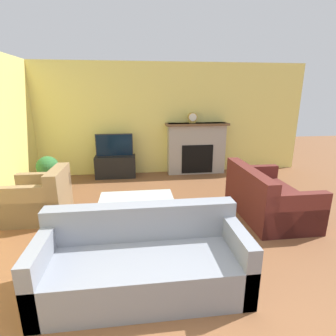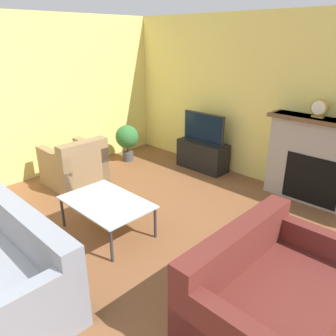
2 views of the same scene
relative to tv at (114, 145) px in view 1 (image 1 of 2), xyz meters
The scene contains 10 objects.
wall_back 0.96m from the tv, 23.43° to the left, with size 8.15×0.06×2.70m.
fireplace 2.03m from the tv, ahead, with size 1.55×0.38×1.27m.
tv_stand 0.53m from the tv, 90.00° to the left, with size 0.96×0.39×0.53m.
tv is the anchor object (origin of this frame).
couch_sectional 3.95m from the tv, 82.04° to the right, with size 2.08×0.86×0.82m.
couch_loveseat 3.62m from the tv, 42.57° to the right, with size 0.97×1.55×0.82m.
armchair_by_window 2.35m from the tv, 117.66° to the right, with size 0.90×0.83×0.82m.
coffee_table 2.60m from the tv, 79.09° to the right, with size 1.13×0.74×0.43m.
potted_plant 1.55m from the tv, 152.52° to the right, with size 0.45×0.45×0.72m.
mantel_clock 2.00m from the tv, ahead, with size 0.23×0.07×0.26m.
Camera 1 is at (-0.21, -1.45, 1.99)m, focal length 28.00 mm.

